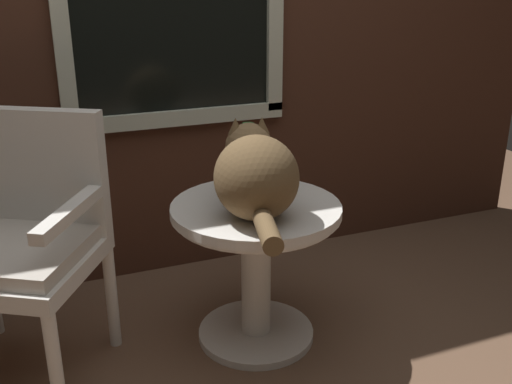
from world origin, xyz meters
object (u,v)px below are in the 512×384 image
wicker_chair (17,232)px  cat (255,173)px  pewter_vase_with_ivy (239,173)px  wicker_side_table (256,246)px

wicker_chair → cat: bearing=-16.5°
wicker_chair → pewter_vase_with_ivy: (0.80, -0.03, 0.12)m
wicker_chair → wicker_side_table: bearing=-10.3°
cat → pewter_vase_with_ivy: cat is taller
wicker_side_table → pewter_vase_with_ivy: size_ratio=2.24×
wicker_side_table → pewter_vase_with_ivy: 0.28m
wicker_chair → cat: wicker_chair is taller
wicker_side_table → cat: size_ratio=0.98×
wicker_side_table → wicker_chair: wicker_chair is taller
wicker_chair → cat: (0.79, -0.23, 0.19)m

